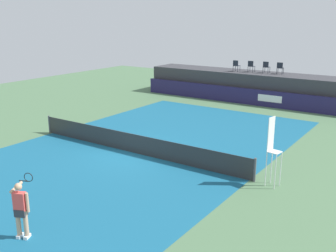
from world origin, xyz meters
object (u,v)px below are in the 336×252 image
at_px(spectator_chair_far_left, 236,65).
at_px(net_post_near, 49,124).
at_px(spectator_chair_center, 266,67).
at_px(tennis_player, 21,208).
at_px(umpire_chair, 272,147).
at_px(spectator_chair_right, 280,68).
at_px(net_post_far, 255,170).
at_px(spectator_chair_left, 251,66).

height_order(spectator_chair_far_left, net_post_near, spectator_chair_far_left).
xyz_separation_m(spectator_chair_center, net_post_near, (-6.86, -15.44, -2.19)).
xyz_separation_m(spectator_chair_far_left, tennis_player, (3.73, -22.80, -1.73)).
relative_size(spectator_chair_center, umpire_chair, 0.32).
distance_m(spectator_chair_right, net_post_far, 16.26).
bearing_deg(tennis_player, spectator_chair_center, 93.52).
xyz_separation_m(umpire_chair, net_post_far, (-0.64, -0.02, -1.09)).
bearing_deg(net_post_near, net_post_far, 0.00).
height_order(spectator_chair_far_left, net_post_far, spectator_chair_far_left).
bearing_deg(umpire_chair, spectator_chair_left, 115.74).
height_order(spectator_chair_far_left, umpire_chair, spectator_chair_far_left).
distance_m(spectator_chair_far_left, spectator_chair_center, 2.35).
relative_size(spectator_chair_left, net_post_far, 0.89).
bearing_deg(tennis_player, umpire_chair, 58.87).
bearing_deg(spectator_chair_far_left, net_post_near, -106.97).
xyz_separation_m(spectator_chair_right, net_post_near, (-7.93, -15.48, -2.19)).
bearing_deg(tennis_player, net_post_far, 62.36).
relative_size(spectator_chair_left, tennis_player, 0.50).
xyz_separation_m(spectator_chair_left, net_post_near, (-5.68, -15.29, -2.19)).
bearing_deg(tennis_player, spectator_chair_left, 96.44).
relative_size(spectator_chair_far_left, spectator_chair_center, 1.00).
relative_size(spectator_chair_far_left, tennis_player, 0.50).
bearing_deg(spectator_chair_left, net_post_near, -110.39).
bearing_deg(spectator_chair_left, spectator_chair_center, 7.42).
bearing_deg(net_post_near, spectator_chair_far_left, 73.03).
xyz_separation_m(spectator_chair_far_left, spectator_chair_right, (3.37, 0.53, 0.00)).
distance_m(spectator_chair_right, net_post_near, 17.54).
distance_m(net_post_near, net_post_far, 12.40).
xyz_separation_m(spectator_chair_center, umpire_chair, (6.18, -15.42, -1.11)).
distance_m(spectator_chair_center, net_post_near, 17.03).
distance_m(spectator_chair_right, tennis_player, 23.40).
bearing_deg(spectator_chair_right, spectator_chair_left, -174.95).
height_order(spectator_chair_far_left, spectator_chair_center, same).
height_order(umpire_chair, net_post_near, umpire_chair).
bearing_deg(spectator_chair_center, net_post_far, -70.25).
distance_m(spectator_chair_center, spectator_chair_right, 1.08).
xyz_separation_m(spectator_chair_center, net_post_far, (5.54, -15.44, -2.19)).
xyz_separation_m(spectator_chair_far_left, spectator_chair_left, (1.12, 0.34, 0.00)).
height_order(spectator_chair_left, umpire_chair, spectator_chair_left).
relative_size(spectator_chair_right, tennis_player, 0.50).
xyz_separation_m(spectator_chair_left, spectator_chair_center, (1.18, 0.15, 0.00)).
height_order(spectator_chair_right, tennis_player, spectator_chair_right).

